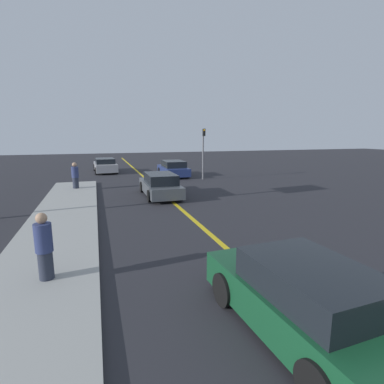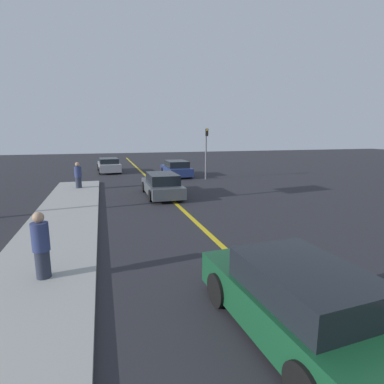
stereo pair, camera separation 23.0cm
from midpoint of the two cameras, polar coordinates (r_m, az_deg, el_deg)
name	(u,v)px [view 1 (the left image)]	position (r m, az deg, el deg)	size (l,w,h in m)	color
road_center_line	(167,197)	(16.95, -5.11, -0.99)	(0.20, 60.00, 0.01)	gold
sidewalk_left	(56,239)	(11.12, -25.01, -8.06)	(2.68, 24.58, 0.14)	#9E9E99
car_ahead_center	(304,300)	(5.78, 19.45, -18.91)	(2.09, 4.29, 1.40)	#144728
car_far_distant	(160,185)	(17.19, -6.45, 1.30)	(1.92, 4.58, 1.32)	#4C5156
car_parked_left_lot	(173,169)	(25.36, -3.85, 4.45)	(2.02, 4.47, 1.32)	navy
car_oncoming_far	(105,165)	(29.14, -16.43, 4.88)	(2.13, 4.67, 1.31)	#9E9EA3
pedestrian_near_curb	(44,247)	(7.89, -27.11, -9.27)	(0.39, 0.39, 1.61)	#282D3D
pedestrian_mid_group	(75,176)	(20.26, -21.67, 2.92)	(0.43, 0.43, 1.63)	#282D3D
traffic_light	(203,149)	(23.36, 1.88, 8.28)	(0.18, 0.40, 3.91)	slate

